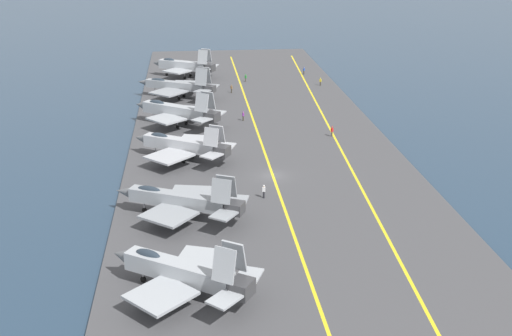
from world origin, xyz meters
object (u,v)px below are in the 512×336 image
parked_jet_fourth (182,145)px  parked_jet_third (181,200)px  crew_white_vest (264,191)px  parked_jet_second (181,271)px  parked_jet_seventh (184,65)px  crew_blue_vest (304,70)px  crew_green_vest (246,78)px  parked_jet_fifth (177,111)px  parked_jet_sixth (178,86)px  crew_brown_vest (231,88)px  crew_red_vest (332,131)px  crew_purple_vest (243,116)px  crew_yellow_vest (320,81)px

parked_jet_fourth → parked_jet_third: bearing=179.6°
parked_jet_fourth → crew_white_vest: parked_jet_fourth is taller
parked_jet_second → parked_jet_fourth: 37.14m
parked_jet_seventh → crew_blue_vest: (0.21, -27.73, -1.82)m
crew_green_vest → crew_white_vest: size_ratio=0.93×
parked_jet_seventh → parked_jet_fifth: bearing=178.1°
crew_blue_vest → parked_jet_third: bearing=159.5°
parked_jet_sixth → parked_jet_seventh: (18.45, -1.25, 0.20)m
parked_jet_third → crew_blue_vest: 80.25m
parked_jet_seventh → crew_brown_vest: (-15.33, -9.75, -1.83)m
parked_jet_fifth → parked_jet_sixth: (18.87, 0.03, -0.12)m
parked_jet_second → crew_red_vest: (45.73, -24.54, -1.44)m
crew_purple_vest → parked_jet_fourth: bearing=150.7°
parked_jet_fourth → crew_green_vest: size_ratio=9.17×
crew_yellow_vest → parked_jet_sixth: bearing=103.8°
crew_blue_vest → crew_red_vest: 46.36m
parked_jet_sixth → parked_jet_seventh: size_ratio=1.09×
crew_purple_vest → parked_jet_fifth: bearing=98.8°
parked_jet_fifth → crew_green_vest: size_ratio=9.61×
parked_jet_seventh → crew_red_vest: parked_jet_seventh is taller
parked_jet_second → crew_blue_vest: size_ratio=8.55×
parked_jet_third → crew_blue_vest: size_ratio=9.35×
parked_jet_second → crew_yellow_vest: bearing=-20.2°
crew_blue_vest → crew_red_vest: size_ratio=1.01×
parked_jet_fourth → crew_green_vest: 50.90m
crew_blue_vest → crew_green_vest: crew_blue_vest is taller
parked_jet_fifth → crew_blue_vest: bearing=-37.6°
crew_purple_vest → crew_white_vest: bearing=179.4°
parked_jet_third → parked_jet_sixth: parked_jet_sixth is taller
parked_jet_sixth → crew_blue_vest: size_ratio=9.62×
parked_jet_fifth → crew_red_vest: 26.95m
parked_jet_fourth → parked_jet_sixth: (36.16, 0.95, 0.25)m
parked_jet_sixth → parked_jet_third: bearing=-179.2°
crew_brown_vest → crew_green_vest: size_ratio=1.01×
crew_red_vest → crew_brown_vest: bearing=25.3°
crew_green_vest → crew_red_vest: (-40.36, -10.65, 0.02)m
parked_jet_second → crew_brown_vest: bearing=-7.5°
parked_jet_second → parked_jet_fourth: (37.14, -0.01, -0.06)m
parked_jet_third → crew_green_vest: 70.69m
parked_jet_sixth → crew_blue_vest: 34.50m
crew_brown_vest → crew_red_vest: size_ratio=0.99×
parked_jet_fourth → parked_jet_sixth: parked_jet_sixth is taller
crew_purple_vest → crew_white_vest: crew_white_vest is taller
parked_jet_seventh → crew_white_vest: (-70.05, -10.07, -1.77)m
crew_white_vest → crew_green_vest: bearing=-3.1°
parked_jet_fourth → crew_white_vest: (-15.44, -10.37, -1.32)m
crew_brown_vest → crew_white_vest: 54.72m
crew_purple_vest → crew_brown_vest: bearing=1.9°
parked_jet_seventh → crew_white_vest: parked_jet_seventh is taller
parked_jet_third → parked_jet_fourth: parked_jet_third is taller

